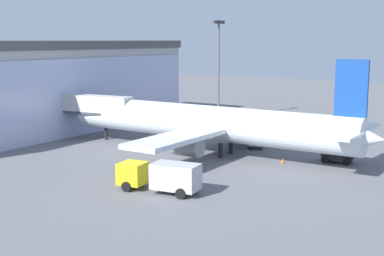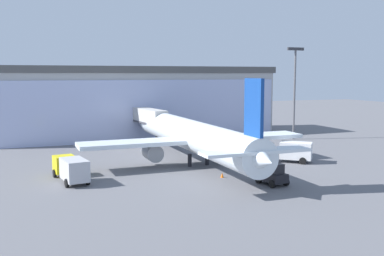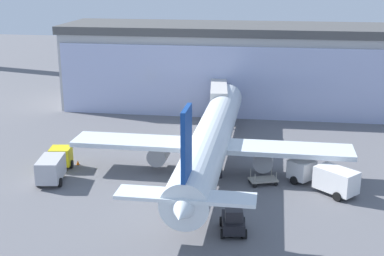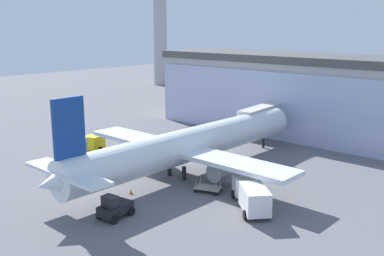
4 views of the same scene
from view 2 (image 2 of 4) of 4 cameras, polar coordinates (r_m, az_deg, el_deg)
name	(u,v)px [view 2 (image 2 of 4)]	position (r m, az deg, el deg)	size (l,w,h in m)	color
ground	(216,176)	(51.23, 3.12, -6.15)	(240.00, 240.00, 0.00)	slate
terminal_building	(136,101)	(84.34, -7.11, 3.38)	(52.10, 14.23, 12.88)	#A7A7A7
jet_bridge	(144,116)	(75.64, -6.13, 1.52)	(3.88, 14.83, 5.88)	beige
apron_light_mast	(295,84)	(80.87, 12.91, 5.44)	(3.20, 0.40, 16.08)	#59595E
airplane	(192,136)	(58.36, 0.01, -1.00)	(29.57, 39.98, 11.14)	white
catering_truck	(71,168)	(50.22, -15.11, -4.93)	(3.39, 7.55, 2.65)	yellow
fuel_truck	(285,151)	(60.57, 11.78, -2.83)	(6.96, 6.45, 2.65)	silver
baggage_cart	(243,160)	(58.26, 6.47, -4.08)	(3.18, 2.48, 1.50)	#9E998C
pushback_tug	(273,176)	(47.94, 10.25, -5.97)	(2.55, 3.42, 2.30)	black
safety_cone_nose	(222,175)	(50.64, 3.85, -5.99)	(0.36, 0.36, 0.55)	orange
safety_cone_wingtip	(76,171)	(54.53, -14.52, -5.26)	(0.36, 0.36, 0.55)	orange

